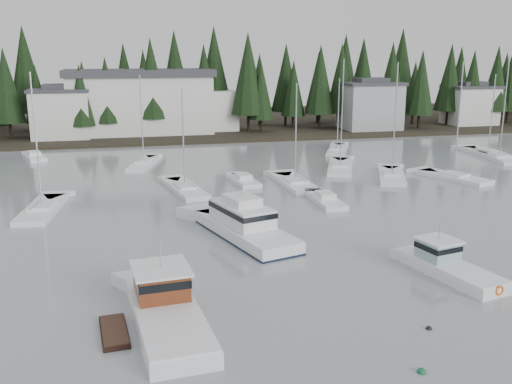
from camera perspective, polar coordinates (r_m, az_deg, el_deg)
far_shore_land at (r=117.45m, az=-9.16°, el=6.67°), size 240.00×54.00×1.00m
conifer_treeline at (r=106.57m, az=-8.70°, el=5.97°), size 200.00×22.00×20.00m
house_west at (r=99.20m, az=-18.94°, el=7.52°), size 9.54×7.42×8.75m
house_east_a at (r=107.38m, az=11.32°, el=8.56°), size 10.60×8.48×9.25m
house_east_b at (r=119.90m, az=20.62°, el=8.23°), size 9.54×7.42×8.25m
harbor_inn at (r=102.12m, az=-10.31°, el=8.83°), size 29.50×11.50×10.90m
lobster_boat_brown at (r=31.80m, az=-9.12°, el=-11.85°), size 5.78×10.45×5.04m
cabin_cruiser_center at (r=45.23m, az=-1.18°, el=-3.55°), size 6.72×12.21×5.01m
lobster_boat_teal at (r=39.75m, az=18.74°, el=-7.21°), size 4.14×7.83×4.14m
sailboat_1 at (r=60.62m, az=-7.13°, el=0.16°), size 4.24×10.10×11.21m
sailboat_4 at (r=75.14m, az=-11.15°, el=2.67°), size 4.94×10.31×12.08m
sailboat_5 at (r=62.86m, az=3.92°, el=0.72°), size 3.19×9.86×11.63m
sailboat_6 at (r=84.86m, az=23.14°, el=3.08°), size 4.73×9.65×14.21m
sailboat_7 at (r=84.96m, az=8.10°, el=4.05°), size 6.81×10.82×11.20m
sailboat_8 at (r=55.89m, az=-20.55°, el=-1.79°), size 4.04×10.11×13.15m
sailboat_9 at (r=72.43m, az=8.41°, el=2.37°), size 6.75×10.99×14.02m
sailboat_11 at (r=69.53m, az=19.16°, el=1.28°), size 5.87×9.14×13.81m
sailboat_12 at (r=88.05m, az=22.18°, el=3.51°), size 3.49×9.81×11.86m
sailboat_13 at (r=68.32m, az=13.41°, el=1.45°), size 6.50×10.02×13.75m
runabout_1 at (r=55.96m, az=6.94°, el=-0.91°), size 2.30×7.03×1.42m
runabout_3 at (r=84.24m, az=-21.28°, el=3.22°), size 4.13×7.08×1.42m
runabout_4 at (r=63.87m, az=-1.26°, el=1.04°), size 2.86×6.73×1.42m
mooring_buoy_green at (r=28.37m, az=16.22°, el=-16.95°), size 0.45×0.45×0.45m
mooring_buoy_dark at (r=32.34m, az=16.89°, el=-12.98°), size 0.34×0.34×0.34m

